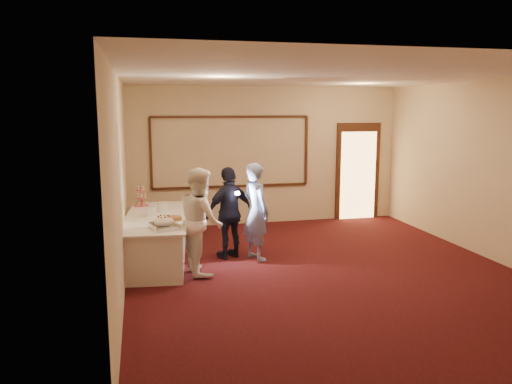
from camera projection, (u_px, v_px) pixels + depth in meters
floor at (322, 271)px, 7.85m from camera, size 7.00×7.00×0.00m
room_walls at (325, 142)px, 7.51m from camera, size 6.04×7.04×3.02m
wall_molding at (231, 152)px, 10.73m from camera, size 3.45×0.04×1.55m
doorway at (358, 172)px, 11.47m from camera, size 1.05×0.07×2.20m
buffet_table at (157, 239)px, 8.29m from camera, size 1.27×2.68×0.77m
pavlova_tray at (164, 223)px, 7.37m from camera, size 0.46×0.53×0.18m
cupcake_stand at (141, 198)px, 9.07m from camera, size 0.27×0.27×0.40m
plate_stack_a at (151, 211)px, 8.23m from camera, size 0.18×0.18×0.15m
plate_stack_b at (163, 207)px, 8.54m from camera, size 0.20×0.20×0.17m
tart at (174, 219)px, 7.91m from camera, size 0.30×0.30×0.06m
man at (256, 212)px, 8.32m from camera, size 0.60×0.71×1.65m
woman at (201, 221)px, 7.67m from camera, size 0.71×0.87×1.64m
guest at (230, 213)px, 8.43m from camera, size 0.99×0.72×1.56m
camera_flash at (237, 193)px, 8.17m from camera, size 0.08×0.05×0.05m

